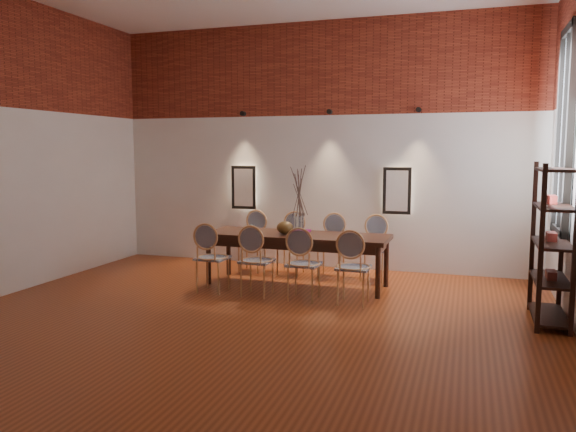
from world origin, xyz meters
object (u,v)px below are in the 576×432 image
(chair_near_a, at_px, (213,258))
(chair_far_c, at_px, (331,247))
(chair_far_a, at_px, (252,242))
(chair_near_d, at_px, (353,267))
(dining_table, at_px, (297,260))
(vase, at_px, (299,223))
(chair_far_d, at_px, (374,249))
(chair_near_b, at_px, (257,261))
(bowl, at_px, (285,228))
(book, at_px, (301,231))
(chair_far_b, at_px, (291,244))
(shelving_rack, at_px, (552,243))
(chair_near_c, at_px, (304,264))

(chair_near_a, bearing_deg, chair_far_c, 46.95)
(chair_far_a, relative_size, chair_far_c, 1.00)
(chair_near_a, height_order, chair_near_d, same)
(dining_table, xyz_separation_m, chair_far_a, (-0.97, 0.72, 0.09))
(vase, bearing_deg, chair_far_d, 35.45)
(dining_table, height_order, chair_far_c, chair_far_c)
(chair_near_b, xyz_separation_m, bowl, (0.18, 0.65, 0.37))
(chair_far_d, height_order, bowl, chair_far_d)
(chair_far_d, xyz_separation_m, bowl, (-1.15, -0.73, 0.37))
(chair_far_a, height_order, book, chair_far_a)
(chair_near_d, relative_size, chair_far_b, 1.00)
(chair_far_a, xyz_separation_m, shelving_rack, (4.19, -1.50, 0.43))
(chair_far_a, distance_m, book, 1.13)
(chair_near_c, distance_m, chair_far_c, 1.40)
(chair_far_a, bearing_deg, chair_near_c, 133.05)
(chair_near_b, relative_size, vase, 3.13)
(chair_far_c, bearing_deg, chair_far_b, 0.00)
(book, bearing_deg, chair_near_b, -110.57)
(shelving_rack, bearing_deg, book, 163.60)
(vase, bearing_deg, shelving_rack, -13.76)
(chair_near_a, bearing_deg, book, 43.04)
(dining_table, bearing_deg, vase, -0.00)
(bowl, bearing_deg, chair_far_b, 101.69)
(chair_far_b, bearing_deg, vase, 117.44)
(chair_near_c, bearing_deg, chair_far_d, 64.97)
(chair_far_d, xyz_separation_m, shelving_rack, (2.23, -1.46, 0.43))
(chair_near_a, height_order, book, chair_near_a)
(bowl, bearing_deg, chair_far_c, 56.08)
(chair_near_d, xyz_separation_m, bowl, (-1.13, 0.67, 0.37))
(chair_near_c, xyz_separation_m, chair_far_d, (0.68, 1.39, 0.00))
(chair_near_b, bearing_deg, shelving_rack, -0.29)
(chair_far_d, xyz_separation_m, book, (-1.00, -0.47, 0.30))
(vase, bearing_deg, chair_far_a, 144.36)
(chair_far_b, bearing_deg, book, 123.40)
(chair_far_c, distance_m, vase, 0.87)
(chair_near_a, bearing_deg, shelving_rack, -0.24)
(chair_far_c, bearing_deg, chair_far_a, 0.00)
(chair_far_d, bearing_deg, chair_near_a, 35.52)
(chair_far_c, relative_size, book, 3.62)
(chair_near_b, xyz_separation_m, chair_far_c, (0.68, 1.39, 0.00))
(chair_near_a, relative_size, chair_far_d, 1.00)
(chair_far_c, bearing_deg, book, 55.82)
(chair_near_d, xyz_separation_m, chair_far_b, (-1.28, 1.43, 0.00))
(chair_far_d, bearing_deg, bowl, 33.40)
(book, xyz_separation_m, shelving_rack, (3.22, -0.99, 0.14))
(chair_near_a, bearing_deg, chair_near_b, -0.00)
(chair_near_c, bearing_deg, shelving_rack, -0.35)
(chair_far_d, relative_size, vase, 3.13)
(bowl, relative_size, book, 0.92)
(book, bearing_deg, chair_far_b, 122.30)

